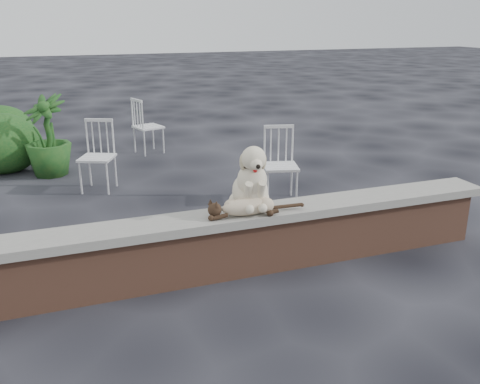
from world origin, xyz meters
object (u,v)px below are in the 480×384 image
object	(u,v)px
chair_b	(97,156)
potted_plant_b	(47,136)
cat	(248,205)
chair_d	(280,165)
dog	(250,176)
chair_e	(148,126)

from	to	relation	value
chair_b	potted_plant_b	distance (m)	1.16
cat	chair_d	xyz separation A→B (m)	(1.10, 1.73, -0.20)
dog	cat	distance (m)	0.28
chair_b	dog	bearing A→B (deg)	-44.44
chair_b	chair_d	size ratio (longest dim) A/B	1.00
cat	chair_b	size ratio (longest dim) A/B	1.12
dog	chair_b	xyz separation A→B (m)	(-1.10, 2.80, -0.42)
dog	chair_d	xyz separation A→B (m)	(1.02, 1.58, -0.42)
chair_e	cat	bearing A→B (deg)	162.27
dog	chair_b	distance (m)	3.04
dog	cat	xyz separation A→B (m)	(-0.08, -0.15, -0.22)
dog	chair_e	distance (m)	4.61
chair_b	chair_d	world-z (taller)	same
chair_e	dog	bearing A→B (deg)	163.27
dog	potted_plant_b	distance (m)	4.15
cat	chair_b	bearing A→B (deg)	117.07
chair_b	cat	bearing A→B (deg)	-46.82
cat	potted_plant_b	world-z (taller)	potted_plant_b
cat	potted_plant_b	size ratio (longest dim) A/B	0.89
cat	chair_d	bearing A→B (deg)	65.50
cat	chair_e	distance (m)	4.75
potted_plant_b	chair_b	bearing A→B (deg)	-58.38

